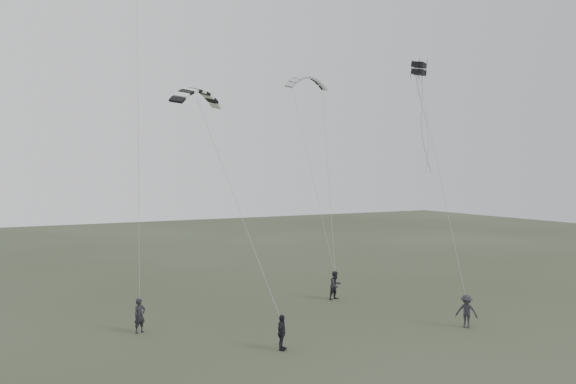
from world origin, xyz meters
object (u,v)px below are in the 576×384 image
flyer_left (140,316)px  flyer_center (282,332)px  flyer_right (335,285)px  kite_striped (197,90)px  flyer_far (467,311)px  kite_pale_large (307,77)px  kite_box (419,69)px

flyer_left → flyer_center: (5.13, -5.94, -0.06)m
flyer_right → kite_striped: 15.31m
flyer_center → flyer_far: flyer_far is taller
flyer_center → kite_pale_large: bearing=9.2°
flyer_center → kite_box: kite_box is taller
flyer_right → flyer_far: 9.20m
kite_pale_large → kite_box: bearing=-82.3°
flyer_center → kite_pale_large: 22.42m
flyer_right → flyer_left: bearing=175.5°
flyer_left → kite_pale_large: 22.20m
kite_pale_large → flyer_right: bearing=-106.4°
flyer_right → kite_pale_large: size_ratio=0.54×
flyer_right → kite_box: bearing=-60.0°
kite_striped → kite_box: 13.57m
flyer_right → flyer_center: bearing=-147.8°
flyer_right → flyer_center: flyer_right is taller
kite_box → flyer_right: bearing=101.2°
flyer_far → kite_pale_large: kite_pale_large is taller
flyer_right → flyer_center: size_ratio=1.12×
flyer_left → flyer_right: bearing=-13.9°
flyer_center → kite_striped: kite_striped is taller
kite_striped → kite_box: bearing=-38.9°
flyer_right → kite_pale_large: kite_pale_large is taller
flyer_center → flyer_left: bearing=84.1°
flyer_far → kite_pale_large: (-0.88, 15.34, 14.59)m
flyer_center → kite_striped: 13.53m
kite_pale_large → flyer_left: bearing=-153.2°
kite_pale_large → flyer_far: bearing=-88.9°
flyer_right → flyer_far: flyer_right is taller
flyer_far → kite_striped: kite_striped is taller
flyer_center → flyer_far: 10.47m
kite_striped → flyer_center: bearing=-101.3°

